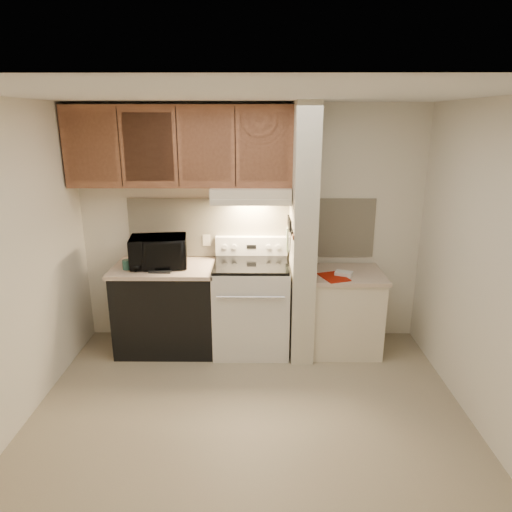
{
  "coord_description": "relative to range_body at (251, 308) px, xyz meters",
  "views": [
    {
      "loc": [
        0.08,
        -3.22,
        2.35
      ],
      "look_at": [
        0.05,
        0.75,
        1.14
      ],
      "focal_mm": 32.0,
      "sensor_mm": 36.0,
      "label": 1
    }
  ],
  "objects": [
    {
      "name": "hood_lip",
      "position": [
        0.0,
        -0.08,
        1.12
      ],
      "size": [
        0.78,
        0.04,
        0.06
      ],
      "primitive_type": "cube",
      "color": "beige",
      "rests_on": "range_hood"
    },
    {
      "name": "wall_back",
      "position": [
        0.0,
        0.34,
        0.79
      ],
      "size": [
        3.6,
        2.5,
        0.02
      ],
      "primitive_type": "cube",
      "rotation": [
        1.57,
        0.0,
        0.0
      ],
      "color": "silver",
      "rests_on": "floor"
    },
    {
      "name": "range_knob_right_outer",
      "position": [
        0.28,
        0.24,
        0.59
      ],
      "size": [
        0.05,
        0.02,
        0.05
      ],
      "primitive_type": "cylinder",
      "rotation": [
        1.57,
        0.0,
        0.0
      ],
      "color": "silver",
      "rests_on": "range_backguard"
    },
    {
      "name": "knife_handle_b",
      "position": [
        0.38,
        -0.15,
        0.91
      ],
      "size": [
        0.02,
        0.02,
        0.1
      ],
      "primitive_type": "cylinder",
      "color": "black",
      "rests_on": "knife_strip"
    },
    {
      "name": "left_countertop",
      "position": [
        -0.88,
        0.01,
        0.43
      ],
      "size": [
        1.04,
        0.67,
        0.04
      ],
      "primitive_type": "cube",
      "color": "beige",
      "rests_on": "dishwasher_front"
    },
    {
      "name": "white_box",
      "position": [
        0.92,
        -0.11,
        0.41
      ],
      "size": [
        0.19,
        0.17,
        0.04
      ],
      "primitive_type": "cube",
      "rotation": [
        0.0,
        0.0,
        -0.41
      ],
      "color": "white",
      "rests_on": "right_countertop"
    },
    {
      "name": "range_knob_left_outer",
      "position": [
        -0.28,
        0.24,
        0.59
      ],
      "size": [
        0.05,
        0.02,
        0.05
      ],
      "primitive_type": "cylinder",
      "rotation": [
        1.57,
        0.0,
        0.0
      ],
      "color": "silver",
      "rests_on": "range_backguard"
    },
    {
      "name": "upper_cabinets",
      "position": [
        -0.69,
        0.17,
        1.62
      ],
      "size": [
        2.18,
        0.33,
        0.77
      ],
      "primitive_type": "cube",
      "color": "brown",
      "rests_on": "wall_back"
    },
    {
      "name": "wall_left",
      "position": [
        -1.8,
        -1.16,
        0.79
      ],
      "size": [
        0.02,
        3.0,
        2.5
      ],
      "primitive_type": "cube",
      "color": "silver",
      "rests_on": "floor"
    },
    {
      "name": "right_countertop",
      "position": [
        0.97,
        -0.01,
        0.37
      ],
      "size": [
        0.74,
        0.64,
        0.04
      ],
      "primitive_type": "cube",
      "color": "beige",
      "rests_on": "right_cab_base"
    },
    {
      "name": "cab_door_d",
      "position": [
        0.13,
        0.01,
        1.62
      ],
      "size": [
        0.46,
        0.01,
        0.63
      ],
      "primitive_type": "cube",
      "color": "brown",
      "rests_on": "upper_cabinets"
    },
    {
      "name": "right_cab_base",
      "position": [
        0.97,
        -0.01,
        -0.06
      ],
      "size": [
        0.7,
        0.6,
        0.81
      ],
      "primitive_type": "cube",
      "color": "beige",
      "rests_on": "floor"
    },
    {
      "name": "pillar_trim",
      "position": [
        0.39,
        -0.01,
        0.84
      ],
      "size": [
        0.01,
        0.7,
        0.04
      ],
      "primitive_type": "cube",
      "color": "brown",
      "rests_on": "partition_pillar"
    },
    {
      "name": "cab_gap_b",
      "position": [
        -0.69,
        0.01,
        1.62
      ],
      "size": [
        0.01,
        0.01,
        0.73
      ],
      "primitive_type": "cube",
      "color": "black",
      "rests_on": "upper_cabinets"
    },
    {
      "name": "oven_handle",
      "position": [
        0.0,
        -0.35,
        0.26
      ],
      "size": [
        0.65,
        0.02,
        0.02
      ],
      "primitive_type": "cylinder",
      "rotation": [
        0.0,
        1.57,
        0.0
      ],
      "color": "silver",
      "rests_on": "range_body"
    },
    {
      "name": "knife_blade_b",
      "position": [
        0.38,
        -0.14,
        0.75
      ],
      "size": [
        0.01,
        0.04,
        0.18
      ],
      "primitive_type": "cube",
      "color": "silver",
      "rests_on": "knife_strip"
    },
    {
      "name": "knife_handle_c",
      "position": [
        0.38,
        -0.06,
        0.91
      ],
      "size": [
        0.02,
        0.02,
        0.1
      ],
      "primitive_type": "cylinder",
      "color": "black",
      "rests_on": "knife_strip"
    },
    {
      "name": "knife_blade_a",
      "position": [
        0.38,
        -0.22,
        0.76
      ],
      "size": [
        0.01,
        0.03,
        0.16
      ],
      "primitive_type": "cube",
      "color": "silver",
      "rests_on": "knife_strip"
    },
    {
      "name": "outlet",
      "position": [
        -0.48,
        0.32,
        0.64
      ],
      "size": [
        0.08,
        0.01,
        0.12
      ],
      "primitive_type": "cube",
      "color": "beige",
      "rests_on": "backsplash"
    },
    {
      "name": "oven_window",
      "position": [
        0.0,
        -0.32,
        0.04
      ],
      "size": [
        0.5,
        0.01,
        0.3
      ],
      "primitive_type": "cube",
      "color": "black",
      "rests_on": "range_body"
    },
    {
      "name": "knife_blade_d",
      "position": [
        0.38,
        0.02,
        0.76
      ],
      "size": [
        0.01,
        0.04,
        0.16
      ],
      "primitive_type": "cube",
      "color": "silver",
      "rests_on": "knife_strip"
    },
    {
      "name": "floor",
      "position": [
        0.0,
        -1.16,
        -0.46
      ],
      "size": [
        3.6,
        3.6,
        0.0
      ],
      "primitive_type": "plane",
      "color": "tan",
      "rests_on": "ground"
    },
    {
      "name": "microwave",
      "position": [
        -0.93,
        0.01,
        0.6
      ],
      "size": [
        0.6,
        0.45,
        0.31
      ],
      "primitive_type": "imported",
      "rotation": [
        0.0,
        0.0,
        0.14
      ],
      "color": "black",
      "rests_on": "left_countertop"
    },
    {
      "name": "ceiling",
      "position": [
        0.0,
        -1.16,
        2.04
      ],
      "size": [
        3.6,
        3.6,
        0.0
      ],
      "primitive_type": "plane",
      "rotation": [
        3.14,
        0.0,
        0.0
      ],
      "color": "white",
      "rests_on": "wall_back"
    },
    {
      "name": "cab_door_a",
      "position": [
        -1.51,
        0.01,
        1.62
      ],
      "size": [
        0.46,
        0.01,
        0.63
      ],
      "primitive_type": "cube",
      "color": "brown",
      "rests_on": "upper_cabinets"
    },
    {
      "name": "cooktop",
      "position": [
        0.0,
        0.0,
        0.48
      ],
      "size": [
        0.74,
        0.64,
        0.03
      ],
      "primitive_type": "cube",
      "color": "black",
      "rests_on": "range_body"
    },
    {
      "name": "range_body",
      "position": [
        0.0,
        0.0,
        0.0
      ],
      "size": [
        0.76,
        0.65,
        0.92
      ],
      "primitive_type": "cube",
      "color": "silver",
      "rests_on": "floor"
    },
    {
      "name": "range_knob_right_inner",
      "position": [
        0.18,
        0.24,
        0.59
      ],
      "size": [
        0.05,
        0.02,
        0.05
      ],
      "primitive_type": "cylinder",
      "rotation": [
        1.57,
        0.0,
        0.0
      ],
      "color": "silver",
      "rests_on": "range_backguard"
    },
    {
      "name": "range_knob_left_inner",
      "position": [
        -0.18,
        0.24,
        0.59
      ],
      "size": [
        0.05,
        0.02,
        0.05
      ],
      "primitive_type": "cylinder",
      "rotation": [
        1.57,
        0.0,
        0.0
      ],
      "color": "silver",
      "rests_on": "range_backguard"
    },
    {
      "name": "wall_right",
      "position": [
        1.8,
        -1.16,
        0.79
      ],
      "size": [
        0.02,
        3.0,
        2.5
      ],
      "primitive_type": "cube",
      "color": "silver",
      "rests_on": "floor"
    },
    {
      "name": "knife_handle_a",
      "position": [
        0.38,
        -0.2,
        0.91
      ],
      "size": [
        0.02,
        0.02,
        0.1
      ],
      "primitive_type": "cylinder",
      "color": "black",
      "rests_on": "knife_strip"
    },
    {
      "name": "teal_jar",
      "position": [
        -1.23,
        -0.09,
        0.5
      ],
      "size": [
        0.09,
        0.09,
        0.1
      ],
      "primitive_type": "cylinder",
      "rotation": [
        0.0,
        0.0,
        -0.0
      ],
      "color": "#2A5B50",
      "rests_on": "left_countertop"
    },
    {
      "name": "oven_mitt",
      "position": [
        0.38,
        0.17,
        0.69
      ],
      "size": [
        0.03,
        0.1,
        0.25
      ],
      "primitive_type": "cube",
      "color": "slate",
      "rests_on": "partition_pillar"
    },
    {
      "name": "knife_handle_d",
      "position": [
        0.38,
        0.03,
        0.91
      ],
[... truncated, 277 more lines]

